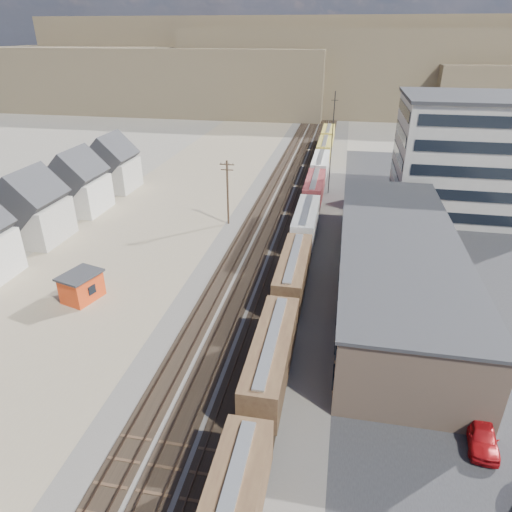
% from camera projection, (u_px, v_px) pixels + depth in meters
% --- Properties ---
extents(ground, '(300.00, 300.00, 0.00)m').
position_uv_depth(ground, '(201.00, 450.00, 32.71)').
color(ground, '#6B6356').
rests_on(ground, ground).
extents(ballast_bed, '(18.00, 200.00, 0.06)m').
position_uv_depth(ballast_bed, '(289.00, 210.00, 76.72)').
color(ballast_bed, '#4C4742').
rests_on(ballast_bed, ground).
extents(dirt_yard, '(24.00, 180.00, 0.03)m').
position_uv_depth(dirt_yard, '(154.00, 223.00, 71.33)').
color(dirt_yard, '#83725A').
rests_on(dirt_yard, ground).
extents(asphalt_lot, '(26.00, 120.00, 0.04)m').
position_uv_depth(asphalt_lot, '(441.00, 260.00, 59.76)').
color(asphalt_lot, '#232326').
rests_on(asphalt_lot, ground).
extents(rail_tracks, '(11.40, 200.00, 0.24)m').
position_uv_depth(rail_tracks, '(286.00, 209.00, 76.77)').
color(rail_tracks, black).
rests_on(rail_tracks, ground).
extents(freight_train, '(3.00, 119.74, 4.46)m').
position_uv_depth(freight_train, '(310.00, 204.00, 71.18)').
color(freight_train, black).
rests_on(freight_train, ground).
extents(warehouse, '(12.40, 40.40, 7.25)m').
position_uv_depth(warehouse, '(396.00, 265.00, 50.55)').
color(warehouse, '#9D7C62').
rests_on(warehouse, ground).
extents(office_tower, '(22.60, 18.60, 18.45)m').
position_uv_depth(office_tower, '(470.00, 156.00, 72.22)').
color(office_tower, '#9E998E').
rests_on(office_tower, ground).
extents(utility_pole_north, '(2.20, 0.32, 10.00)m').
position_uv_depth(utility_pole_north, '(228.00, 191.00, 68.79)').
color(utility_pole_north, '#382619').
rests_on(utility_pole_north, ground).
extents(radio_mast, '(1.20, 0.16, 18.00)m').
position_uv_depth(radio_mast, '(332.00, 144.00, 80.47)').
color(radio_mast, black).
rests_on(radio_mast, ground).
extents(townhouse_row, '(8.15, 68.16, 10.47)m').
position_uv_depth(townhouse_row, '(3.00, 227.00, 58.61)').
color(townhouse_row, '#B7B2A8').
rests_on(townhouse_row, ground).
extents(hills_north, '(265.00, 80.00, 32.00)m').
position_uv_depth(hills_north, '(330.00, 69.00, 174.28)').
color(hills_north, brown).
rests_on(hills_north, ground).
extents(maintenance_shed, '(4.42, 5.11, 3.20)m').
position_uv_depth(maintenance_shed, '(82.00, 286.00, 50.43)').
color(maintenance_shed, red).
rests_on(maintenance_shed, ground).
extents(parked_car_red, '(2.47, 5.18, 1.71)m').
position_uv_depth(parked_car_red, '(482.00, 434.00, 32.93)').
color(parked_car_red, '#A70F13').
rests_on(parked_car_red, ground).
extents(parked_car_blue, '(4.20, 5.49, 1.39)m').
position_uv_depth(parked_car_blue, '(444.00, 198.00, 80.15)').
color(parked_car_blue, navy).
rests_on(parked_car_blue, ground).
extents(parked_car_far, '(2.71, 4.54, 1.45)m').
position_uv_depth(parked_car_far, '(491.00, 218.00, 71.21)').
color(parked_car_far, silver).
rests_on(parked_car_far, ground).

